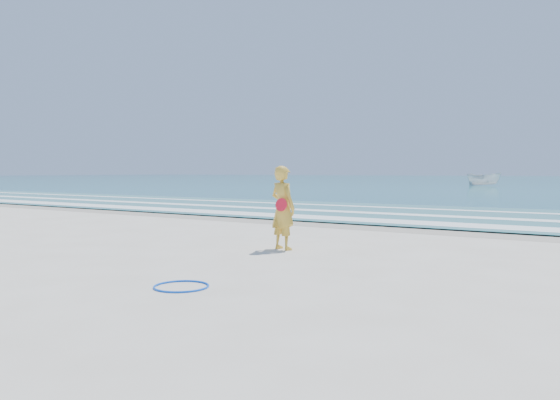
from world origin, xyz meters
The scene contains 9 objects.
ground centered at (0.00, 0.00, 0.00)m, with size 400.00×400.00×0.00m, color silver.
wet_sand centered at (0.00, 9.00, 0.00)m, with size 400.00×2.40×0.00m, color #B2A893.
shallow centered at (0.00, 14.00, 0.04)m, with size 400.00×10.00×0.01m, color #59B7AD.
foam_near centered at (0.00, 10.30, 0.05)m, with size 400.00×1.40×0.01m, color white.
foam_mid centered at (0.00, 13.20, 0.05)m, with size 400.00×0.90×0.01m, color white.
foam_far centered at (0.00, 16.50, 0.05)m, with size 400.00×0.60×0.01m, color white.
hoop centered at (1.14, -0.41, 0.01)m, with size 0.78×0.78×0.03m, color blue.
boat centered at (-7.99, 57.19, 0.79)m, with size 1.46×3.89×1.50m, color silver.
woman centered at (0.30, 3.49, 0.87)m, with size 0.72×0.57×1.74m.
Camera 1 is at (6.48, -5.97, 1.63)m, focal length 35.00 mm.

